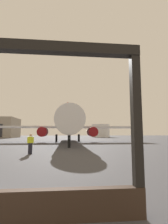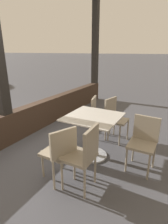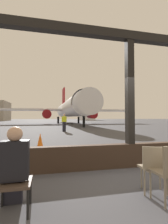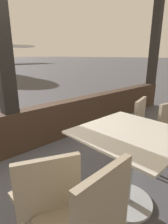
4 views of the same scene
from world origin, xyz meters
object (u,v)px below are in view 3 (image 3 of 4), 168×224
Objects in this scene: ground_crew_worker at (64,122)px; traffic_cone at (40,143)px; fuel_storage_tank at (87,114)px; lounge_bench at (14,186)px; airplane at (70,108)px; seated_passenger at (14,164)px; cafe_chair_window_right at (153,165)px.

ground_crew_worker is 9.62m from traffic_cone.
fuel_storage_tank reaches higher than traffic_cone.
lounge_bench is 34.12m from airplane.
seated_passenger is 1.69× the size of traffic_cone.
seated_passenger is 4.44m from traffic_cone.
lounge_bench is at bearing -104.87° from fuel_storage_tank.
fuel_storage_tank is (19.41, 81.80, 2.52)m from cafe_chair_window_right.
seated_passenger reaches higher than lounge_bench.
ground_crew_worker reaches higher than seated_passenger.
traffic_cone is at bearing 115.39° from cafe_chair_window_right.
airplane is at bearing 80.28° from seated_passenger.
lounge_bench is 0.39× the size of seated_passenger.
seated_passenger is 34.03m from airplane.
traffic_cone is 0.08× the size of fuel_storage_tank.
traffic_cone reaches higher than lounge_bench.
ground_crew_worker reaches higher than cafe_chair_window_right.
cafe_chair_window_right is at bearing -89.58° from ground_crew_worker.
fuel_storage_tank is (21.74, 81.85, 2.65)m from lounge_bench.
traffic_cone is (-5.49, -29.02, -3.02)m from airplane.
lounge_bench is at bearing -92.91° from traffic_cone.
traffic_cone is at bearing -100.71° from airplane.
lounge_bench is at bearing -99.68° from airplane.
traffic_cone is (-2.00, -9.39, -0.55)m from ground_crew_worker.
seated_passenger is 0.14× the size of fuel_storage_tank.
airplane is at bearing 84.22° from cafe_chair_window_right.
seated_passenger reaches higher than traffic_cone.
airplane is 45.36× the size of traffic_cone.
airplane is at bearing 80.32° from lounge_bench.
lounge_bench is (-2.33, -0.06, -0.14)m from cafe_chair_window_right.
ground_crew_worker is 0.20× the size of fuel_storage_tank.
ground_crew_worker is (-0.10, 13.82, 0.38)m from cafe_chair_window_right.
cafe_chair_window_right is at bearing -0.34° from seated_passenger.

